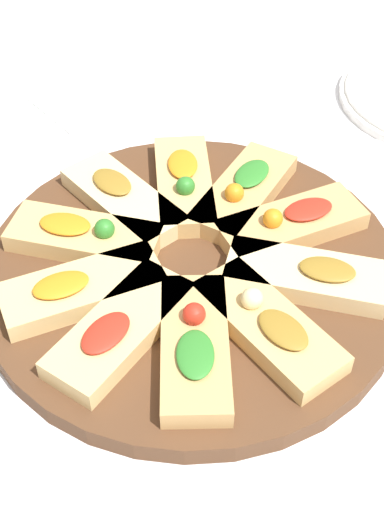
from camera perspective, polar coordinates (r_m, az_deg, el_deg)
ground_plane at (r=0.71m, az=0.00°, el=-1.78°), size 3.00×3.00×0.00m
serving_board at (r=0.70m, az=0.00°, el=-1.19°), size 0.41×0.41×0.02m
focaccia_slice_0 at (r=0.66m, az=-8.87°, el=-2.61°), size 0.16×0.08×0.03m
focaccia_slice_1 at (r=0.63m, az=-5.79°, el=-5.83°), size 0.16×0.11×0.03m
focaccia_slice_2 at (r=0.61m, az=0.22°, el=-7.16°), size 0.13×0.16×0.04m
focaccia_slice_3 at (r=0.63m, az=6.08°, el=-5.53°), size 0.07×0.15×0.04m
focaccia_slice_4 at (r=0.68m, az=9.19°, el=-1.54°), size 0.15×0.15×0.03m
focaccia_slice_5 at (r=0.73m, az=7.95°, el=2.61°), size 0.16×0.08×0.04m
focaccia_slice_6 at (r=0.76m, az=4.15°, el=5.16°), size 0.16×0.12×0.04m
focaccia_slice_7 at (r=0.77m, az=-0.64°, el=5.84°), size 0.12×0.16×0.04m
focaccia_slice_8 at (r=0.75m, az=-5.55°, el=4.56°), size 0.08×0.16×0.03m
focaccia_slice_9 at (r=0.71m, az=-8.62°, el=1.59°), size 0.15×0.15×0.04m
napkin_stack at (r=0.97m, az=-8.34°, el=12.39°), size 0.14×0.12×0.01m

